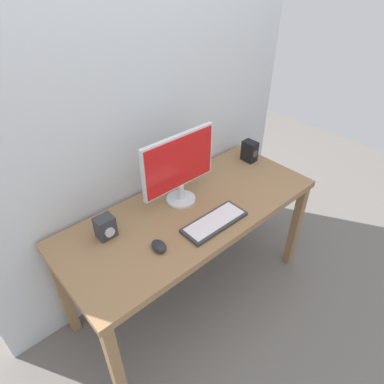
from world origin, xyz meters
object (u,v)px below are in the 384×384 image
(mouse, at_px, (159,246))
(audio_controller, at_px, (105,227))
(speaker_right, at_px, (250,151))
(keyboard_primary, at_px, (214,222))
(monitor, at_px, (179,166))
(desk, at_px, (192,219))

(mouse, distance_m, audio_controller, 0.30)
(audio_controller, bearing_deg, speaker_right, 0.32)
(keyboard_primary, height_order, mouse, mouse)
(monitor, distance_m, keyboard_primary, 0.36)
(desk, distance_m, keyboard_primary, 0.20)
(speaker_right, height_order, audio_controller, speaker_right)
(mouse, bearing_deg, keyboard_primary, -1.85)
(audio_controller, bearing_deg, monitor, -2.21)
(desk, distance_m, audio_controller, 0.51)
(monitor, bearing_deg, desk, -93.29)
(speaker_right, bearing_deg, desk, -168.34)
(mouse, bearing_deg, audio_controller, 126.26)
(mouse, bearing_deg, speaker_right, 21.36)
(keyboard_primary, xyz_separation_m, speaker_right, (0.65, 0.31, 0.06))
(monitor, height_order, audio_controller, monitor)
(desk, relative_size, monitor, 3.22)
(mouse, relative_size, audio_controller, 0.80)
(monitor, bearing_deg, keyboard_primary, -89.52)
(speaker_right, bearing_deg, keyboard_primary, -154.47)
(monitor, relative_size, keyboard_primary, 1.27)
(keyboard_primary, distance_m, speaker_right, 0.72)
(keyboard_primary, bearing_deg, speaker_right, 25.53)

